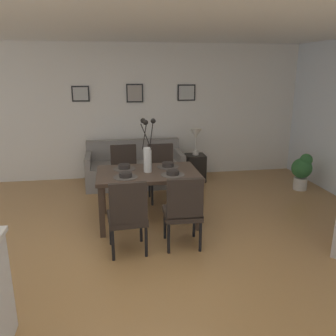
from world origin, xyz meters
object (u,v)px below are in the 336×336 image
at_px(dining_chair_far_left, 183,209).
at_px(dining_chair_far_right, 161,170).
at_px(dining_chair_near_right, 125,171).
at_px(framed_picture_right, 186,93).
at_px(sofa, 135,170).
at_px(framed_picture_left, 81,94).
at_px(dining_table, 148,178).
at_px(bowl_far_right, 168,164).
at_px(framed_picture_center, 135,93).
at_px(bowl_near_left, 125,174).
at_px(bowl_far_left, 173,172).
at_px(side_table, 195,168).
at_px(potted_plant, 302,170).
at_px(centerpiece_vase, 148,152).
at_px(table_lamp, 196,136).
at_px(dining_chair_near_left, 128,214).
at_px(bowl_near_right, 124,166).

distance_m(dining_chair_far_left, dining_chair_far_right, 1.70).
height_order(dining_chair_near_right, framed_picture_right, framed_picture_right).
height_order(sofa, framed_picture_left, framed_picture_left).
distance_m(dining_table, bowl_far_right, 0.40).
distance_m(sofa, framed_picture_center, 1.47).
height_order(dining_table, bowl_near_left, bowl_near_left).
bearing_deg(dining_chair_far_right, bowl_near_left, -120.71).
xyz_separation_m(dining_table, dining_chair_near_right, (-0.29, 0.89, -0.14)).
bearing_deg(framed_picture_center, sofa, -98.39).
xyz_separation_m(bowl_far_left, side_table, (0.80, 1.94, -0.52)).
distance_m(dining_chair_far_left, bowl_near_left, 0.95).
xyz_separation_m(dining_chair_near_right, dining_chair_far_left, (0.62, -1.72, 0.00)).
distance_m(dining_chair_far_right, potted_plant, 2.57).
distance_m(dining_chair_far_left, side_table, 2.71).
distance_m(bowl_far_right, sofa, 1.66).
xyz_separation_m(centerpiece_vase, sofa, (-0.07, 1.74, -0.74)).
height_order(side_table, table_lamp, table_lamp).
xyz_separation_m(dining_chair_near_left, dining_chair_far_right, (0.64, 1.73, 0.00)).
height_order(dining_table, framed_picture_center, framed_picture_center).
bearing_deg(bowl_far_right, framed_picture_center, 98.87).
distance_m(dining_chair_far_right, side_table, 1.21).
distance_m(dining_table, dining_chair_near_right, 0.94).
bearing_deg(table_lamp, dining_chair_far_right, -132.03).
height_order(bowl_near_right, framed_picture_right, framed_picture_right).
distance_m(dining_chair_near_right, bowl_near_left, 1.12).
distance_m(bowl_near_left, potted_plant, 3.41).
xyz_separation_m(centerpiece_vase, bowl_near_left, (-0.32, -0.20, -0.24)).
bearing_deg(bowl_far_left, framed_picture_left, 118.81).
relative_size(dining_table, dining_chair_far_right, 1.52).
relative_size(dining_chair_near_left, framed_picture_right, 2.60).
relative_size(bowl_near_right, framed_picture_center, 0.48).
height_order(centerpiece_vase, framed_picture_left, framed_picture_left).
distance_m(bowl_far_right, framed_picture_center, 2.23).
distance_m(dining_chair_far_left, bowl_near_right, 1.25).
relative_size(side_table, table_lamp, 1.02).
xyz_separation_m(bowl_near_right, sofa, (0.24, 1.54, -0.50)).
bearing_deg(bowl_near_right, dining_chair_far_left, -58.19).
distance_m(dining_chair_near_right, bowl_near_right, 0.73).
height_order(dining_chair_near_left, centerpiece_vase, centerpiece_vase).
distance_m(bowl_near_right, framed_picture_center, 2.23).
distance_m(centerpiece_vase, bowl_near_right, 0.45).
relative_size(dining_table, bowl_far_left, 8.24).
bearing_deg(bowl_near_right, bowl_near_left, -90.00).
bearing_deg(bowl_near_left, potted_plant, 19.22).
height_order(dining_table, bowl_near_right, bowl_near_right).
bearing_deg(sofa, framed_picture_center, 81.61).
relative_size(bowl_far_right, framed_picture_center, 0.48).
bearing_deg(framed_picture_right, dining_table, -114.62).
bearing_deg(dining_chair_near_left, sofa, 84.37).
bearing_deg(potted_plant, bowl_far_right, -164.55).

